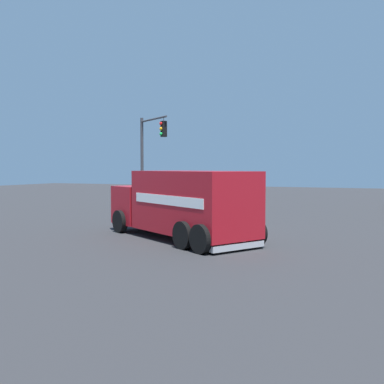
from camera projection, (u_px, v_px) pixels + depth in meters
name	position (u px, v px, depth m)	size (l,w,h in m)	color
ground_plane	(201.00, 235.00, 19.19)	(100.00, 100.00, 0.00)	#2B2B2D
delivery_truck	(182.00, 204.00, 18.01)	(7.78, 6.14, 2.75)	#AD141E
traffic_light_primary	(149.00, 150.00, 28.86)	(3.03, 2.32, 6.20)	#38383D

